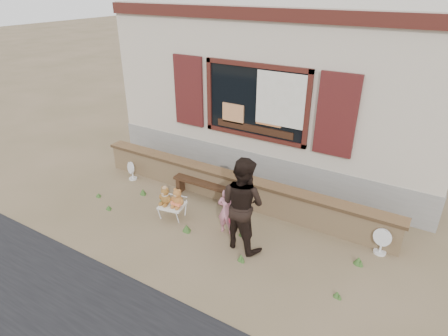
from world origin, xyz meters
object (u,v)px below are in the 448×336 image
Objects in this scene: bench at (207,187)px; teddy_bear_left at (166,195)px; adult at (243,204)px; child at (226,211)px; teddy_bear_right at (178,197)px; folding_chair at (172,206)px.

teddy_bear_left reaches higher than bench.
teddy_bear_left is at bearing 9.69° from adult.
child is at bearing -3.99° from teddy_bear_left.
adult is (1.53, -0.09, 0.39)m from teddy_bear_right.
adult reaches higher than bench.
child reaches higher than teddy_bear_right.
child reaches higher than bench.
teddy_bear_right is 0.43× the size of child.
child is (1.36, 0.16, -0.02)m from teddy_bear_left.
folding_chair is 0.58× the size of child.
teddy_bear_right is at bearing -94.93° from bench.
bench is 3.92× the size of teddy_bear_right.
adult is at bearing -14.08° from teddy_bear_right.
teddy_bear_right reaches higher than teddy_bear_left.
teddy_bear_left is at bearing 180.00° from teddy_bear_right.
folding_chair is 1.79m from adult.
teddy_bear_left is 1.85m from adult.
child is (1.02, -0.88, 0.18)m from bench.
adult reaches higher than teddy_bear_left.
teddy_bear_right is 1.59m from adult.
bench is at bearing 68.13° from folding_chair.
adult is at bearing 149.28° from child.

